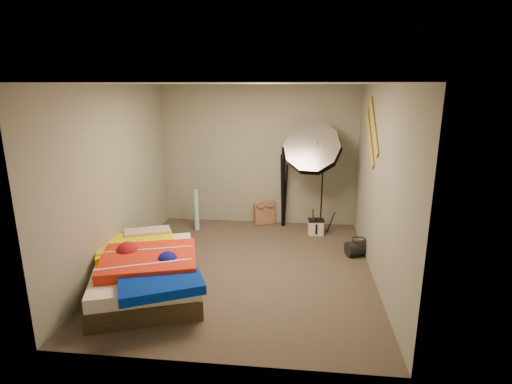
# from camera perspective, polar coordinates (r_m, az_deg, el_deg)

# --- Properties ---
(floor) EXTENTS (4.00, 4.00, 0.00)m
(floor) POSITION_cam_1_polar(r_m,az_deg,el_deg) (5.70, -1.69, -10.82)
(floor) COLOR brown
(floor) RESTS_ON ground
(ceiling) EXTENTS (4.00, 4.00, 0.00)m
(ceiling) POSITION_cam_1_polar(r_m,az_deg,el_deg) (5.13, -1.91, 15.22)
(ceiling) COLOR silver
(ceiling) RESTS_ON wall_back
(wall_back) EXTENTS (3.50, 0.00, 3.50)m
(wall_back) POSITION_cam_1_polar(r_m,az_deg,el_deg) (7.22, 0.42, 5.18)
(wall_back) COLOR gray
(wall_back) RESTS_ON floor
(wall_front) EXTENTS (3.50, 0.00, 3.50)m
(wall_front) POSITION_cam_1_polar(r_m,az_deg,el_deg) (3.39, -6.51, -6.32)
(wall_front) COLOR gray
(wall_front) RESTS_ON floor
(wall_left) EXTENTS (0.00, 4.00, 4.00)m
(wall_left) POSITION_cam_1_polar(r_m,az_deg,el_deg) (5.78, -19.25, 1.86)
(wall_left) COLOR gray
(wall_left) RESTS_ON floor
(wall_right) EXTENTS (0.00, 4.00, 4.00)m
(wall_right) POSITION_cam_1_polar(r_m,az_deg,el_deg) (5.33, 17.20, 0.97)
(wall_right) COLOR gray
(wall_right) RESTS_ON floor
(tote_bag) EXTENTS (0.41, 0.31, 0.39)m
(tote_bag) POSITION_cam_1_polar(r_m,az_deg,el_deg) (7.37, 1.19, -3.14)
(tote_bag) COLOR #9D7150
(tote_bag) RESTS_ON floor
(wrapping_roll) EXTENTS (0.13, 0.22, 0.73)m
(wrapping_roll) POSITION_cam_1_polar(r_m,az_deg,el_deg) (7.10, -8.51, -2.54)
(wrapping_roll) COLOR #519BC8
(wrapping_roll) RESTS_ON floor
(camera_case) EXTENTS (0.26, 0.20, 0.25)m
(camera_case) POSITION_cam_1_polar(r_m,az_deg,el_deg) (6.94, 8.53, -5.04)
(camera_case) COLOR white
(camera_case) RESTS_ON floor
(duffel_bag) EXTENTS (0.43, 0.35, 0.23)m
(duffel_bag) POSITION_cam_1_polar(r_m,az_deg,el_deg) (6.24, 14.45, -7.77)
(duffel_bag) COLOR black
(duffel_bag) RESTS_ON floor
(wall_stripe_upper) EXTENTS (0.02, 0.91, 0.78)m
(wall_stripe_upper) POSITION_cam_1_polar(r_m,az_deg,el_deg) (5.79, 16.46, 9.14)
(wall_stripe_upper) COLOR gold
(wall_stripe_upper) RESTS_ON wall_right
(wall_stripe_lower) EXTENTS (0.02, 0.91, 0.78)m
(wall_stripe_lower) POSITION_cam_1_polar(r_m,az_deg,el_deg) (6.06, 15.92, 7.51)
(wall_stripe_lower) COLOR gold
(wall_stripe_lower) RESTS_ON wall_right
(bed) EXTENTS (1.79, 2.09, 0.52)m
(bed) POSITION_cam_1_polar(r_m,az_deg,el_deg) (5.23, -15.29, -10.68)
(bed) COLOR #40321F
(bed) RESTS_ON floor
(photo_umbrella) EXTENTS (1.26, 0.98, 2.03)m
(photo_umbrella) POSITION_cam_1_polar(r_m,az_deg,el_deg) (6.68, 8.09, 6.04)
(photo_umbrella) COLOR black
(photo_umbrella) RESTS_ON floor
(camera_tripod) EXTENTS (0.10, 0.10, 1.44)m
(camera_tripod) POSITION_cam_1_polar(r_m,az_deg,el_deg) (7.10, 4.01, 1.48)
(camera_tripod) COLOR black
(camera_tripod) RESTS_ON floor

